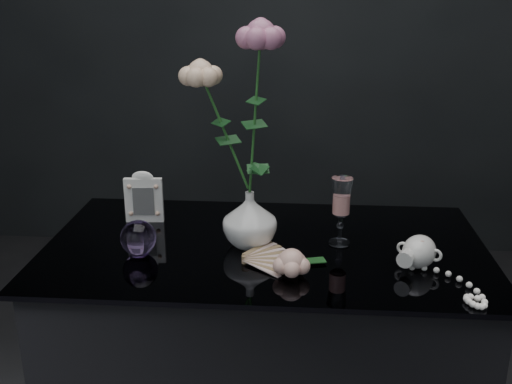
# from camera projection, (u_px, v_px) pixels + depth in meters

# --- Properties ---
(table) EXTENTS (1.05, 0.58, 0.76)m
(table) POSITION_uv_depth(u_px,v_px,m) (265.00, 378.00, 1.56)
(table) COLOR black
(table) RESTS_ON ground
(vase) EXTENTS (0.16, 0.16, 0.13)m
(vase) POSITION_uv_depth(u_px,v_px,m) (250.00, 219.00, 1.41)
(vase) COLOR white
(vase) RESTS_ON table
(wine_glass) EXTENTS (0.05, 0.05, 0.17)m
(wine_glass) POSITION_uv_depth(u_px,v_px,m) (341.00, 211.00, 1.41)
(wine_glass) COLOR white
(wine_glass) RESTS_ON table
(picture_frame) EXTENTS (0.11, 0.09, 0.14)m
(picture_frame) POSITION_uv_depth(u_px,v_px,m) (144.00, 197.00, 1.55)
(picture_frame) COLOR white
(picture_frame) RESTS_ON table
(paperweight) EXTENTS (0.09, 0.09, 0.08)m
(paperweight) POSITION_uv_depth(u_px,v_px,m) (138.00, 238.00, 1.37)
(paperweight) COLOR #A079C5
(paperweight) RESTS_ON table
(paper_fan) EXTENTS (0.24, 0.21, 0.02)m
(paper_fan) POSITION_uv_depth(u_px,v_px,m) (244.00, 259.00, 1.34)
(paper_fan) COLOR beige
(paper_fan) RESTS_ON table
(loose_rose) EXTENTS (0.18, 0.21, 0.06)m
(loose_rose) POSITION_uv_depth(u_px,v_px,m) (292.00, 262.00, 1.28)
(loose_rose) COLOR #FFB8A4
(loose_rose) RESTS_ON table
(pearl_jar) EXTENTS (0.34, 0.35, 0.07)m
(pearl_jar) POSITION_uv_depth(u_px,v_px,m) (419.00, 250.00, 1.32)
(pearl_jar) COLOR white
(pearl_jar) RESTS_ON table
(roses) EXTENTS (0.22, 0.11, 0.44)m
(roses) POSITION_uv_depth(u_px,v_px,m) (239.00, 108.00, 1.33)
(roses) COLOR #FFC69F
(roses) RESTS_ON vase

